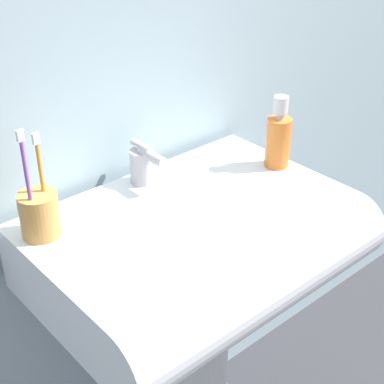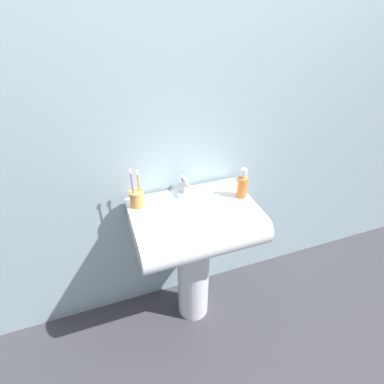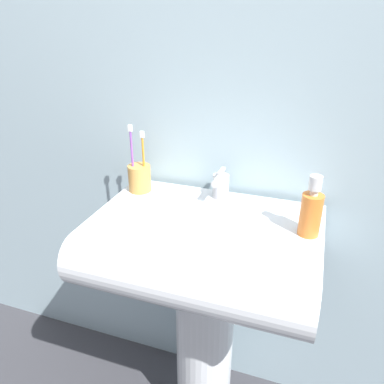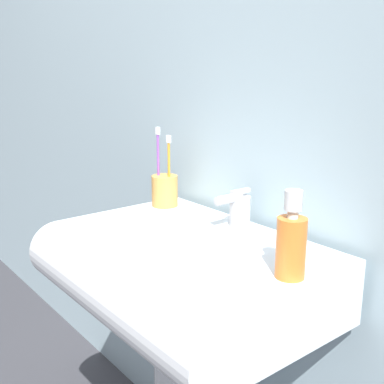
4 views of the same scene
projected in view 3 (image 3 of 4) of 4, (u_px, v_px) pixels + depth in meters
The scene contains 6 objects.
wall_back at pixel (233, 70), 1.09m from camera, with size 5.00×0.05×2.40m, color #9EB7C1.
sink_pedestal at pixel (204, 344), 1.26m from camera, with size 0.19×0.19×0.69m, color white.
sink_basin at pixel (201, 250), 1.03m from camera, with size 0.63×0.45×0.14m.
faucet at pixel (220, 185), 1.15m from camera, with size 0.05×0.10×0.09m.
toothbrush_cup at pixel (140, 177), 1.20m from camera, with size 0.07×0.07×0.22m.
soap_bottle at pixel (311, 212), 0.95m from camera, with size 0.05×0.05×0.16m.
Camera 3 is at (0.26, -0.88, 1.35)m, focal length 35.00 mm.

